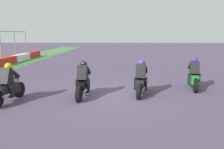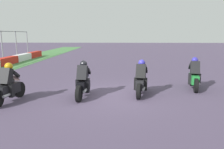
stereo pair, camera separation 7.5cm
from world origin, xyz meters
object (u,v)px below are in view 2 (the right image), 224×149
rider_lane_c (83,82)px  rider_lane_d (8,86)px  rider_lane_b (141,81)px  rider_lane_a (194,76)px

rider_lane_c → rider_lane_d: bearing=111.3°
rider_lane_b → rider_lane_c: 2.45m
rider_lane_b → rider_lane_a: bearing=-54.8°
rider_lane_b → rider_lane_c: same height
rider_lane_a → rider_lane_c: bearing=117.3°
rider_lane_b → rider_lane_d: size_ratio=0.99×
rider_lane_a → rider_lane_c: same height
rider_lane_a → rider_lane_d: 8.09m
rider_lane_b → rider_lane_d: 5.28m
rider_lane_b → rider_lane_c: size_ratio=0.99×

